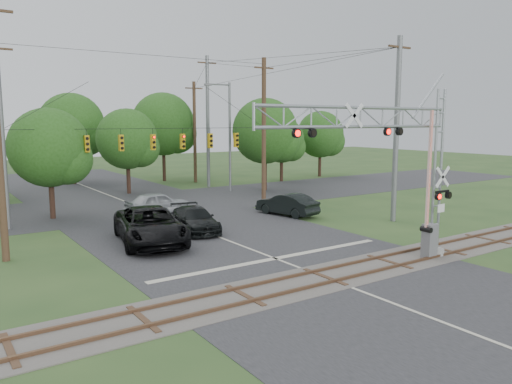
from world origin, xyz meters
TOP-DOWN VIEW (x-y plane):
  - ground at (0.00, 0.00)m, footprint 160.00×160.00m
  - road_main at (0.00, 10.00)m, footprint 14.00×90.00m
  - road_cross at (0.00, 24.00)m, footprint 90.00×12.00m
  - railroad_track at (0.00, 2.00)m, footprint 90.00×3.20m
  - crossing_gantry at (3.53, 1.63)m, footprint 11.22×1.02m
  - traffic_signal_span at (0.88, 20.00)m, footprint 19.34×0.36m
  - pickup_black at (-3.69, 11.80)m, footprint 4.56×7.44m
  - car_dark at (-0.35, 13.08)m, footprint 2.83×5.21m
  - sedan_silver at (0.04, 19.53)m, footprint 4.79×2.27m
  - suv_dark at (7.34, 14.09)m, footprint 2.54×4.89m
  - streetlight at (10.20, 26.78)m, footprint 2.67×0.28m
  - utility_poles at (2.21, 22.51)m, footprint 24.50×26.47m
  - treeline at (0.54, 33.27)m, footprint 57.40×24.33m

SIDE VIEW (x-z plane):
  - ground at x=0.00m, z-range 0.00..0.00m
  - road_main at x=0.00m, z-range 0.00..0.02m
  - road_cross at x=0.00m, z-range 0.00..0.02m
  - railroad_track at x=0.00m, z-range -0.05..0.11m
  - car_dark at x=-0.35m, z-range 0.00..1.43m
  - suv_dark at x=7.34m, z-range 0.00..1.53m
  - sedan_silver at x=0.04m, z-range 0.00..1.58m
  - pickup_black at x=-3.69m, z-range 0.00..1.93m
  - crossing_gantry at x=3.53m, z-range 0.91..8.93m
  - treeline at x=0.54m, z-range 0.74..10.35m
  - streetlight at x=10.20m, z-range 0.59..10.62m
  - traffic_signal_span at x=0.88m, z-range -0.14..11.36m
  - utility_poles at x=2.21m, z-range -0.27..12.55m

